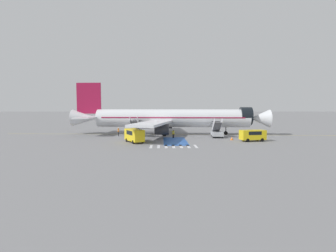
# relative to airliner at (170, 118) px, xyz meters

# --- Properties ---
(ground_plane) EXTENTS (600.00, 600.00, 0.00)m
(ground_plane) POSITION_rel_airliner_xyz_m (-0.66, -1.04, -3.76)
(ground_plane) COLOR slate
(apron_leadline_yellow) EXTENTS (78.43, 6.61, 0.01)m
(apron_leadline_yellow) POSITION_rel_airliner_xyz_m (0.68, -0.06, -3.76)
(apron_leadline_yellow) COLOR gold
(apron_leadline_yellow) RESTS_ON ground_plane
(apron_stand_patch_blue) EXTENTS (4.30, 12.13, 0.01)m
(apron_stand_patch_blue) POSITION_rel_airliner_xyz_m (0.68, -11.63, -3.76)
(apron_stand_patch_blue) COLOR #2856A8
(apron_stand_patch_blue) RESTS_ON ground_plane
(apron_walkway_bar_0) EXTENTS (0.44, 3.60, 0.01)m
(apron_walkway_bar_0) POSITION_rel_airliner_xyz_m (-3.52, -18.26, -3.76)
(apron_walkway_bar_0) COLOR silver
(apron_walkway_bar_0) RESTS_ON ground_plane
(apron_walkway_bar_1) EXTENTS (0.44, 3.60, 0.01)m
(apron_walkway_bar_1) POSITION_rel_airliner_xyz_m (-2.32, -18.26, -3.76)
(apron_walkway_bar_1) COLOR silver
(apron_walkway_bar_1) RESTS_ON ground_plane
(apron_walkway_bar_2) EXTENTS (0.44, 3.60, 0.01)m
(apron_walkway_bar_2) POSITION_rel_airliner_xyz_m (-1.12, -18.26, -3.76)
(apron_walkway_bar_2) COLOR silver
(apron_walkway_bar_2) RESTS_ON ground_plane
(apron_walkway_bar_3) EXTENTS (0.44, 3.60, 0.01)m
(apron_walkway_bar_3) POSITION_rel_airliner_xyz_m (0.08, -18.26, -3.76)
(apron_walkway_bar_3) COLOR silver
(apron_walkway_bar_3) RESTS_ON ground_plane
(apron_walkway_bar_4) EXTENTS (0.44, 3.60, 0.01)m
(apron_walkway_bar_4) POSITION_rel_airliner_xyz_m (1.28, -18.26, -3.76)
(apron_walkway_bar_4) COLOR silver
(apron_walkway_bar_4) RESTS_ON ground_plane
(apron_walkway_bar_5) EXTENTS (0.44, 3.60, 0.01)m
(apron_walkway_bar_5) POSITION_rel_airliner_xyz_m (2.48, -18.26, -3.76)
(apron_walkway_bar_5) COLOR silver
(apron_walkway_bar_5) RESTS_ON ground_plane
(apron_walkway_bar_6) EXTENTS (0.44, 3.60, 0.01)m
(apron_walkway_bar_6) POSITION_rel_airliner_xyz_m (3.68, -18.26, -3.76)
(apron_walkway_bar_6) COLOR silver
(apron_walkway_bar_6) RESTS_ON ground_plane
(airliner) EXTENTS (45.38, 36.33, 11.92)m
(airliner) POSITION_rel_airliner_xyz_m (0.00, 0.00, 0.00)
(airliner) COLOR silver
(airliner) RESTS_ON ground_plane
(boarding_stairs_forward) EXTENTS (2.58, 5.37, 4.08)m
(boarding_stairs_forward) POSITION_rel_airliner_xyz_m (9.81, -5.39, -2.77)
(boarding_stairs_forward) COLOR #ADB2BA
(boarding_stairs_forward) RESTS_ON ground_plane
(boarding_stairs_aft) EXTENTS (2.58, 5.37, 4.34)m
(boarding_stairs_aft) POSITION_rel_airliner_xyz_m (-7.47, -3.98, -2.73)
(boarding_stairs_aft) COLOR #ADB2BA
(boarding_stairs_aft) RESTS_ON ground_plane
(fuel_tanker) EXTENTS (3.88, 9.32, 3.36)m
(fuel_tanker) POSITION_rel_airliner_xyz_m (-7.47, 21.64, -2.08)
(fuel_tanker) COLOR #38383D
(fuel_tanker) RESTS_ON ground_plane
(service_van_0) EXTENTS (4.06, 5.39, 2.37)m
(service_van_0) POSITION_rel_airliner_xyz_m (-6.72, -13.31, -2.36)
(service_van_0) COLOR yellow
(service_van_0) RESTS_ON ground_plane
(service_van_1) EXTENTS (4.87, 2.57, 2.08)m
(service_van_1) POSITION_rel_airliner_xyz_m (15.01, -12.25, -2.52)
(service_van_1) COLOR yellow
(service_van_1) RESTS_ON ground_plane
(ground_crew_0) EXTENTS (0.39, 0.49, 1.87)m
(ground_crew_0) POSITION_rel_airliner_xyz_m (-11.26, -2.88, -2.68)
(ground_crew_0) COLOR black
(ground_crew_0) RESTS_ON ground_plane
(ground_crew_1) EXTENTS (0.48, 0.35, 1.66)m
(ground_crew_1) POSITION_rel_airliner_xyz_m (0.56, -6.85, -2.81)
(ground_crew_1) COLOR black
(ground_crew_1) RESTS_ON ground_plane
(traffic_cone_0) EXTENTS (0.59, 0.59, 0.66)m
(traffic_cone_0) POSITION_rel_airliner_xyz_m (11.68, -10.22, -3.44)
(traffic_cone_0) COLOR orange
(traffic_cone_0) RESTS_ON ground_plane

